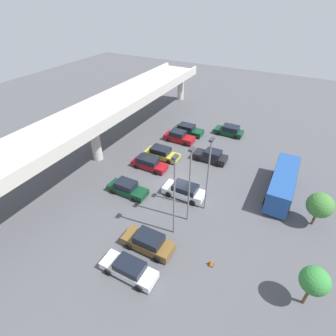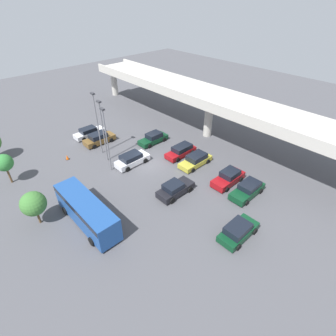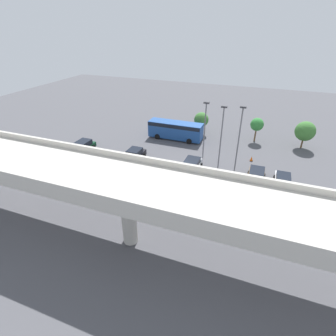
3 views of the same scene
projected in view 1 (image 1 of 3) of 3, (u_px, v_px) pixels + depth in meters
The scene contains 19 objects.
ground_plane at pixel (178, 185), 31.77m from camera, with size 112.83×112.83×0.00m, color #4C4C51.
highway_overpass at pixel (92, 120), 33.15m from camera, with size 53.94×6.40×7.07m.
parked_car_0 at pixel (129, 269), 21.55m from camera, with size 1.97×4.89×1.50m.
parked_car_1 at pixel (148, 242), 23.70m from camera, with size 2.13×4.76×1.68m.
parked_car_2 at pixel (127, 188), 30.10m from camera, with size 2.05×4.75×1.56m.
parked_car_3 at pixel (184, 191), 29.63m from camera, with size 2.20×4.75×1.60m.
parked_car_4 at pixel (149, 163), 34.26m from camera, with size 2.03×4.74×1.52m.
parked_car_5 at pixel (162, 153), 36.34m from camera, with size 2.16×4.90×1.54m.
parked_car_6 at pixel (211, 156), 35.68m from camera, with size 2.13×4.58×1.62m.
parked_car_7 at pixel (179, 137), 40.20m from camera, with size 2.13×4.63×1.65m.
parked_car_8 at pixel (188, 130), 42.19m from camera, with size 2.16×4.71×1.55m.
parked_car_9 at pixel (229, 130), 41.92m from camera, with size 2.18×4.44×1.57m.
shuttle_bus at pixel (283, 182), 29.42m from camera, with size 8.90×2.71×2.87m.
lamp_post_near_aisle at pixel (174, 192), 22.72m from camera, with size 0.70×0.35×8.86m.
lamp_post_mid_lot at pixel (208, 171), 25.56m from camera, with size 0.70×0.35×8.55m.
lamp_post_by_overpass at pixel (190, 181), 24.22m from camera, with size 0.70×0.35×8.54m.
tree_front_centre at pixel (315, 281), 18.34m from camera, with size 2.07×2.07×3.92m.
tree_front_right at pixel (320, 205), 25.08m from camera, with size 2.47×2.47×3.81m.
traffic_cone at pixel (211, 263), 22.47m from camera, with size 0.44×0.44×0.70m.
Camera 1 is at (-22.54, -10.55, 19.89)m, focal length 28.00 mm.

